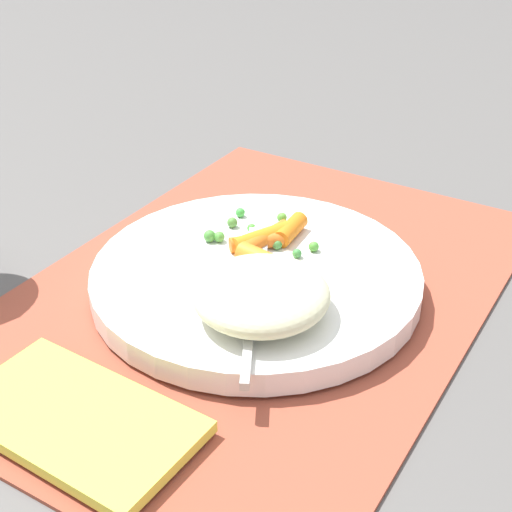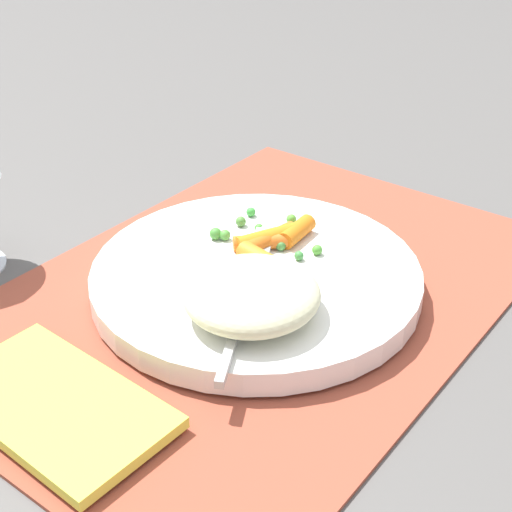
{
  "view_description": "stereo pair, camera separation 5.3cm",
  "coord_description": "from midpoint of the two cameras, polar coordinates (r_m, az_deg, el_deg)",
  "views": [
    {
      "loc": [
        -0.42,
        -0.25,
        0.33
      ],
      "look_at": [
        0.0,
        0.0,
        0.03
      ],
      "focal_mm": 52.51,
      "sensor_mm": 36.0,
      "label": 1
    },
    {
      "loc": [
        -0.39,
        -0.29,
        0.33
      ],
      "look_at": [
        0.0,
        0.0,
        0.03
      ],
      "focal_mm": 52.51,
      "sensor_mm": 36.0,
      "label": 2
    }
  ],
  "objects": [
    {
      "name": "pea_scatter",
      "position": [
        0.6,
        3.03,
        1.12
      ],
      "size": [
        0.08,
        0.09,
        0.01
      ],
      "color": "#5BA039",
      "rests_on": "plate"
    },
    {
      "name": "plate",
      "position": [
        0.58,
        2.64,
        -1.71
      ],
      "size": [
        0.25,
        0.25,
        0.02
      ],
      "primitive_type": "cylinder",
      "color": "white",
      "rests_on": "placemat"
    },
    {
      "name": "carrot_portion",
      "position": [
        0.59,
        3.89,
        0.87
      ],
      "size": [
        0.08,
        0.07,
        0.02
      ],
      "color": "orange",
      "rests_on": "plate"
    },
    {
      "name": "ground_plane",
      "position": [
        0.58,
        2.61,
        -2.97
      ],
      "size": [
        2.4,
        2.4,
        0.0
      ],
      "primitive_type": "plane",
      "color": "#565451"
    },
    {
      "name": "napkin",
      "position": [
        0.48,
        -11.92,
        -11.14
      ],
      "size": [
        0.09,
        0.15,
        0.01
      ],
      "primitive_type": "cube",
      "rotation": [
        0.0,
        0.0,
        -0.04
      ],
      "color": "#EAE54C",
      "rests_on": "placemat"
    },
    {
      "name": "fork",
      "position": [
        0.55,
        2.4,
        -1.87
      ],
      "size": [
        0.18,
        0.1,
        0.01
      ],
      "color": "#B9B9B9",
      "rests_on": "plate"
    },
    {
      "name": "placemat",
      "position": [
        0.58,
        2.62,
        -2.73
      ],
      "size": [
        0.47,
        0.33,
        0.01
      ],
      "primitive_type": "cube",
      "color": "#9E4733",
      "rests_on": "ground_plane"
    },
    {
      "name": "rice_mound",
      "position": [
        0.51,
        2.65,
        -3.02
      ],
      "size": [
        0.1,
        0.09,
        0.03
      ],
      "primitive_type": "ellipsoid",
      "color": "beige",
      "rests_on": "plate"
    }
  ]
}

